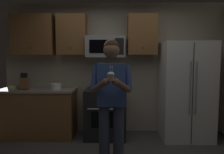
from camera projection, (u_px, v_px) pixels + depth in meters
name	position (u px, v px, depth m)	size (l,w,h in m)	color
wall_back	(114.00, 68.00, 4.44)	(4.40, 0.10, 2.60)	#B7AD99
oven_range	(106.00, 113.00, 4.13)	(0.76, 0.70, 0.93)	black
microwave	(106.00, 47.00, 4.14)	(0.74, 0.41, 0.40)	#9EA0A5
refrigerator	(186.00, 91.00, 4.03)	(0.90, 0.75, 1.80)	white
cabinet_row_upper	(76.00, 35.00, 4.18)	(2.78, 0.36, 0.76)	brown
counter_left	(38.00, 112.00, 4.17)	(1.44, 0.66, 0.92)	brown
knife_block	(25.00, 83.00, 4.07)	(0.16, 0.15, 0.32)	brown
bowl_large_white	(56.00, 86.00, 4.10)	(0.22, 0.22, 0.10)	white
bowl_small_colored	(12.00, 87.00, 4.10)	(0.15, 0.15, 0.07)	beige
person	(111.00, 96.00, 2.95)	(0.60, 0.48, 1.76)	#383F59
cupcake	(111.00, 76.00, 2.60)	(0.09, 0.09, 0.17)	#A87F56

